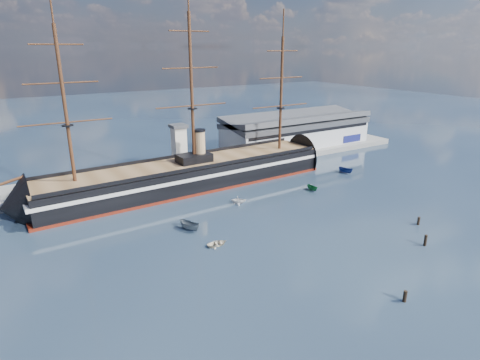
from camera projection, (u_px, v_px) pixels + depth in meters
ground at (221, 209)px, 105.76m from camera, size 600.00×600.00×0.00m
quay at (196, 169)px, 139.79m from camera, size 180.00×18.00×2.00m
warehouse at (296, 131)px, 164.48m from camera, size 63.00×21.00×11.60m
quay_tower at (179, 147)px, 130.79m from camera, size 5.00×5.00×15.00m
warship at (183, 176)px, 119.82m from camera, size 113.12×18.94×53.94m
motorboat_a at (190, 230)px, 93.58m from camera, size 7.33×4.87×2.75m
motorboat_b at (218, 245)px, 86.40m from camera, size 1.13×2.81×1.31m
motorboat_c at (312, 191)px, 119.30m from camera, size 4.90×1.82×1.96m
motorboat_d at (238, 204)px, 109.40m from camera, size 6.06×7.06×2.42m
motorboat_f at (345, 173)px, 135.83m from camera, size 6.42×3.77×2.42m
piling_near_mid at (404, 302)px, 67.36m from camera, size 0.64×0.64×2.77m
piling_near_right at (425, 246)px, 86.29m from camera, size 0.64×0.64×3.22m
piling_far_right at (418, 225)px, 96.45m from camera, size 0.64×0.64×2.70m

